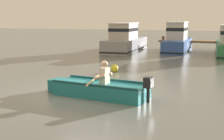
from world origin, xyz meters
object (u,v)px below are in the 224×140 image
at_px(moored_boat_grey, 125,41).
at_px(mooring_buoy, 115,68).
at_px(rowboat_with_person, 99,89).
at_px(moored_boat_blue, 178,41).

relative_size(moored_boat_grey, mooring_buoy, 18.82).
bearing_deg(mooring_buoy, rowboat_with_person, -76.16).
relative_size(moored_boat_blue, mooring_buoy, 16.56).
bearing_deg(moored_boat_grey, rowboat_with_person, -75.19).
bearing_deg(rowboat_with_person, moored_boat_blue, 89.37).
height_order(rowboat_with_person, moored_boat_grey, moored_boat_grey).
xyz_separation_m(moored_boat_grey, mooring_buoy, (2.63, -9.62, -0.64)).
xyz_separation_m(rowboat_with_person, moored_boat_blue, (0.17, 15.19, 0.59)).
distance_m(rowboat_with_person, moored_boat_grey, 14.74).
bearing_deg(mooring_buoy, moored_boat_grey, 105.27).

